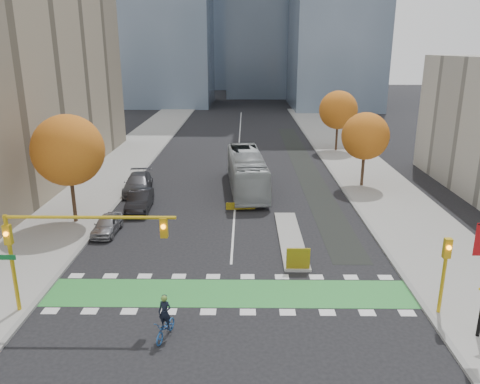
{
  "coord_description": "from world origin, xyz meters",
  "views": [
    {
      "loc": [
        0.84,
        -21.09,
        12.76
      ],
      "look_at": [
        0.48,
        10.38,
        3.0
      ],
      "focal_mm": 35.0,
      "sensor_mm": 36.0,
      "label": 1
    }
  ],
  "objects_px": {
    "cyclist": "(165,324)",
    "parked_car_b": "(140,200)",
    "traffic_signal_east": "(445,265)",
    "tree_east_far": "(338,110)",
    "traffic_signal_west": "(62,238)",
    "bus": "(247,171)",
    "parked_car_c": "(138,183)",
    "parked_car_a": "(107,224)",
    "hazard_board": "(298,259)",
    "tree_east_near": "(365,136)",
    "tree_west": "(68,150)"
  },
  "relations": [
    {
      "from": "tree_east_near",
      "to": "cyclist",
      "type": "height_order",
      "value": "tree_east_near"
    },
    {
      "from": "tree_east_near",
      "to": "tree_east_far",
      "type": "relative_size",
      "value": 0.92
    },
    {
      "from": "cyclist",
      "to": "parked_car_a",
      "type": "relative_size",
      "value": 0.56
    },
    {
      "from": "cyclist",
      "to": "hazard_board",
      "type": "bearing_deg",
      "value": 60.31
    },
    {
      "from": "parked_car_a",
      "to": "parked_car_b",
      "type": "height_order",
      "value": "parked_car_b"
    },
    {
      "from": "tree_east_far",
      "to": "traffic_signal_west",
      "type": "xyz_separation_m",
      "value": [
        -20.43,
        -38.51,
        -1.21
      ]
    },
    {
      "from": "hazard_board",
      "to": "tree_east_far",
      "type": "xyz_separation_m",
      "value": [
        8.5,
        33.8,
        4.44
      ]
    },
    {
      "from": "tree_east_far",
      "to": "parked_car_c",
      "type": "height_order",
      "value": "tree_east_far"
    },
    {
      "from": "traffic_signal_west",
      "to": "parked_car_c",
      "type": "xyz_separation_m",
      "value": [
        -1.07,
        20.49,
        -3.21
      ]
    },
    {
      "from": "parked_car_a",
      "to": "parked_car_c",
      "type": "xyz_separation_m",
      "value": [
        0.0,
        10.0,
        0.16
      ]
    },
    {
      "from": "tree_east_near",
      "to": "tree_east_far",
      "type": "bearing_deg",
      "value": 88.21
    },
    {
      "from": "traffic_signal_west",
      "to": "tree_east_near",
      "type": "bearing_deg",
      "value": 48.48
    },
    {
      "from": "traffic_signal_east",
      "to": "parked_car_b",
      "type": "distance_m",
      "value": 24.01
    },
    {
      "from": "tree_east_far",
      "to": "parked_car_a",
      "type": "relative_size",
      "value": 1.97
    },
    {
      "from": "tree_west",
      "to": "parked_car_c",
      "type": "height_order",
      "value": "tree_west"
    },
    {
      "from": "tree_east_far",
      "to": "traffic_signal_west",
      "type": "relative_size",
      "value": 0.9
    },
    {
      "from": "cyclist",
      "to": "parked_car_b",
      "type": "height_order",
      "value": "cyclist"
    },
    {
      "from": "traffic_signal_east",
      "to": "parked_car_c",
      "type": "height_order",
      "value": "traffic_signal_east"
    },
    {
      "from": "traffic_signal_west",
      "to": "cyclist",
      "type": "height_order",
      "value": "traffic_signal_west"
    },
    {
      "from": "tree_east_far",
      "to": "traffic_signal_east",
      "type": "height_order",
      "value": "tree_east_far"
    },
    {
      "from": "tree_west",
      "to": "tree_east_near",
      "type": "height_order",
      "value": "tree_west"
    },
    {
      "from": "hazard_board",
      "to": "parked_car_a",
      "type": "height_order",
      "value": "hazard_board"
    },
    {
      "from": "tree_east_far",
      "to": "bus",
      "type": "distance_m",
      "value": 20.96
    },
    {
      "from": "hazard_board",
      "to": "traffic_signal_west",
      "type": "relative_size",
      "value": 0.16
    },
    {
      "from": "tree_east_near",
      "to": "traffic_signal_west",
      "type": "xyz_separation_m",
      "value": [
        -19.93,
        -22.51,
        -0.83
      ]
    },
    {
      "from": "tree_east_near",
      "to": "bus",
      "type": "relative_size",
      "value": 0.56
    },
    {
      "from": "traffic_signal_west",
      "to": "parked_car_c",
      "type": "height_order",
      "value": "traffic_signal_west"
    },
    {
      "from": "traffic_signal_west",
      "to": "cyclist",
      "type": "xyz_separation_m",
      "value": [
        5.16,
        -2.08,
        -3.31
      ]
    },
    {
      "from": "parked_car_b",
      "to": "parked_car_c",
      "type": "bearing_deg",
      "value": 100.72
    },
    {
      "from": "traffic_signal_east",
      "to": "bus",
      "type": "xyz_separation_m",
      "value": [
        -9.51,
        21.34,
        -0.98
      ]
    },
    {
      "from": "hazard_board",
      "to": "bus",
      "type": "distance_m",
      "value": 16.93
    },
    {
      "from": "parked_car_c",
      "to": "traffic_signal_east",
      "type": "bearing_deg",
      "value": -51.53
    },
    {
      "from": "traffic_signal_east",
      "to": "cyclist",
      "type": "height_order",
      "value": "traffic_signal_east"
    },
    {
      "from": "tree_east_near",
      "to": "parked_car_a",
      "type": "height_order",
      "value": "tree_east_near"
    },
    {
      "from": "cyclist",
      "to": "parked_car_b",
      "type": "xyz_separation_m",
      "value": [
        -4.98,
        17.56,
        0.1
      ]
    },
    {
      "from": "bus",
      "to": "parked_car_c",
      "type": "bearing_deg",
      "value": -179.81
    },
    {
      "from": "cyclist",
      "to": "parked_car_c",
      "type": "relative_size",
      "value": 0.38
    },
    {
      "from": "tree_west",
      "to": "bus",
      "type": "xyz_separation_m",
      "value": [
        12.99,
        8.83,
        -3.86
      ]
    },
    {
      "from": "parked_car_c",
      "to": "bus",
      "type": "bearing_deg",
      "value": -0.21
    },
    {
      "from": "hazard_board",
      "to": "tree_west",
      "type": "bearing_deg",
      "value": 154.01
    },
    {
      "from": "tree_west",
      "to": "tree_east_near",
      "type": "bearing_deg",
      "value": 22.62
    },
    {
      "from": "hazard_board",
      "to": "bus",
      "type": "xyz_separation_m",
      "value": [
        -3.01,
        16.63,
        0.96
      ]
    },
    {
      "from": "tree_east_far",
      "to": "cyclist",
      "type": "bearing_deg",
      "value": -110.62
    },
    {
      "from": "parked_car_a",
      "to": "parked_car_b",
      "type": "xyz_separation_m",
      "value": [
        1.25,
        5.0,
        0.16
      ]
    },
    {
      "from": "tree_east_far",
      "to": "traffic_signal_west",
      "type": "distance_m",
      "value": 43.61
    },
    {
      "from": "traffic_signal_east",
      "to": "cyclist",
      "type": "distance_m",
      "value": 13.58
    },
    {
      "from": "tree_west",
      "to": "tree_east_far",
      "type": "bearing_deg",
      "value": 46.7
    },
    {
      "from": "tree_east_far",
      "to": "parked_car_c",
      "type": "relative_size",
      "value": 1.35
    },
    {
      "from": "bus",
      "to": "parked_car_b",
      "type": "height_order",
      "value": "bus"
    },
    {
      "from": "traffic_signal_east",
      "to": "parked_car_b",
      "type": "relative_size",
      "value": 0.82
    }
  ]
}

